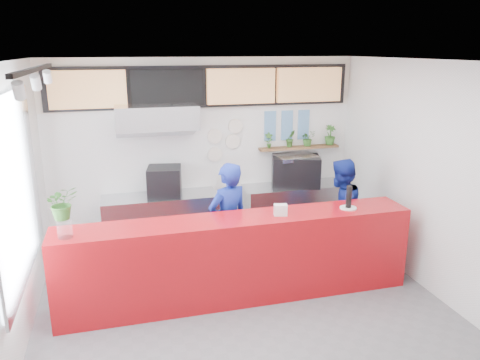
{
  "coord_description": "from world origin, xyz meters",
  "views": [
    {
      "loc": [
        -1.4,
        -4.87,
        3.14
      ],
      "look_at": [
        0.1,
        0.7,
        1.5
      ],
      "focal_mm": 35.0,
      "sensor_mm": 36.0,
      "label": 1
    }
  ],
  "objects_px": {
    "panini_oven": "(165,181)",
    "espresso_machine": "(296,171)",
    "staff_right": "(339,212)",
    "pepper_mill": "(349,197)",
    "staff_center": "(228,223)",
    "service_counter": "(239,258)"
  },
  "relations": [
    {
      "from": "panini_oven",
      "to": "espresso_machine",
      "type": "relative_size",
      "value": 0.65
    },
    {
      "from": "staff_right",
      "to": "pepper_mill",
      "type": "relative_size",
      "value": 5.39
    },
    {
      "from": "espresso_machine",
      "to": "staff_right",
      "type": "xyz_separation_m",
      "value": [
        0.23,
        -1.19,
        -0.35
      ]
    },
    {
      "from": "espresso_machine",
      "to": "pepper_mill",
      "type": "height_order",
      "value": "pepper_mill"
    },
    {
      "from": "pepper_mill",
      "to": "panini_oven",
      "type": "bearing_deg",
      "value": 140.17
    },
    {
      "from": "panini_oven",
      "to": "staff_right",
      "type": "height_order",
      "value": "staff_right"
    },
    {
      "from": "panini_oven",
      "to": "staff_center",
      "type": "height_order",
      "value": "staff_center"
    },
    {
      "from": "service_counter",
      "to": "panini_oven",
      "type": "relative_size",
      "value": 8.9
    },
    {
      "from": "service_counter",
      "to": "staff_center",
      "type": "xyz_separation_m",
      "value": [
        -0.01,
        0.5,
        0.29
      ]
    },
    {
      "from": "panini_oven",
      "to": "pepper_mill",
      "type": "distance_m",
      "value": 2.87
    },
    {
      "from": "espresso_machine",
      "to": "staff_center",
      "type": "relative_size",
      "value": 0.46
    },
    {
      "from": "service_counter",
      "to": "staff_center",
      "type": "distance_m",
      "value": 0.58
    },
    {
      "from": "service_counter",
      "to": "pepper_mill",
      "type": "bearing_deg",
      "value": -1.39
    },
    {
      "from": "staff_center",
      "to": "staff_right",
      "type": "bearing_deg",
      "value": 162.49
    },
    {
      "from": "panini_oven",
      "to": "pepper_mill",
      "type": "bearing_deg",
      "value": -29.62
    },
    {
      "from": "service_counter",
      "to": "panini_oven",
      "type": "xyz_separation_m",
      "value": [
        -0.72,
        1.8,
        0.58
      ]
    },
    {
      "from": "staff_center",
      "to": "service_counter",
      "type": "bearing_deg",
      "value": 70.03
    },
    {
      "from": "service_counter",
      "to": "espresso_machine",
      "type": "height_order",
      "value": "espresso_machine"
    },
    {
      "from": "espresso_machine",
      "to": "staff_center",
      "type": "height_order",
      "value": "staff_center"
    },
    {
      "from": "service_counter",
      "to": "staff_center",
      "type": "bearing_deg",
      "value": 91.18
    },
    {
      "from": "service_counter",
      "to": "staff_right",
      "type": "bearing_deg",
      "value": 19.78
    },
    {
      "from": "staff_right",
      "to": "service_counter",
      "type": "bearing_deg",
      "value": -12.14
    }
  ]
}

